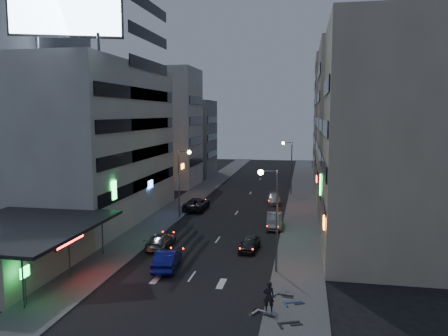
% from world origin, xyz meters
% --- Properties ---
extents(ground, '(180.00, 180.00, 0.00)m').
position_xyz_m(ground, '(0.00, 0.00, 0.00)').
color(ground, black).
rests_on(ground, ground).
extents(sidewalk_left, '(4.00, 120.00, 0.12)m').
position_xyz_m(sidewalk_left, '(-8.00, 30.00, 0.06)').
color(sidewalk_left, '#4C4C4F').
rests_on(sidewalk_left, ground).
extents(sidewalk_right, '(4.00, 120.00, 0.12)m').
position_xyz_m(sidewalk_right, '(8.00, 30.00, 0.06)').
color(sidewalk_right, '#4C4C4F').
rests_on(sidewalk_right, ground).
extents(food_court, '(11.00, 13.00, 3.88)m').
position_xyz_m(food_court, '(-13.90, 2.00, 1.98)').
color(food_court, '#C0B496').
rests_on(food_court, ground).
extents(white_building, '(14.00, 24.00, 18.00)m').
position_xyz_m(white_building, '(-17.00, 20.00, 9.00)').
color(white_building, silver).
rests_on(white_building, ground).
extents(grey_tower, '(10.00, 14.00, 34.00)m').
position_xyz_m(grey_tower, '(-26.00, 23.00, 17.00)').
color(grey_tower, gray).
rests_on(grey_tower, ground).
extents(shophouse_near, '(10.00, 11.00, 20.00)m').
position_xyz_m(shophouse_near, '(15.00, 10.50, 10.00)').
color(shophouse_near, '#C0B496').
rests_on(shophouse_near, ground).
extents(shophouse_mid, '(11.00, 12.00, 16.00)m').
position_xyz_m(shophouse_mid, '(15.50, 22.00, 8.00)').
color(shophouse_mid, gray).
rests_on(shophouse_mid, ground).
extents(shophouse_far, '(10.00, 14.00, 22.00)m').
position_xyz_m(shophouse_far, '(15.00, 35.00, 11.00)').
color(shophouse_far, '#C0B496').
rests_on(shophouse_far, ground).
extents(far_left_a, '(11.00, 10.00, 20.00)m').
position_xyz_m(far_left_a, '(-15.50, 45.00, 10.00)').
color(far_left_a, silver).
rests_on(far_left_a, ground).
extents(far_left_b, '(12.00, 10.00, 15.00)m').
position_xyz_m(far_left_b, '(-16.00, 58.00, 7.50)').
color(far_left_b, gray).
rests_on(far_left_b, ground).
extents(far_right_a, '(11.00, 12.00, 18.00)m').
position_xyz_m(far_right_a, '(15.50, 50.00, 9.00)').
color(far_right_a, gray).
rests_on(far_right_a, ground).
extents(far_right_b, '(12.00, 12.00, 24.00)m').
position_xyz_m(far_right_b, '(16.00, 64.00, 12.00)').
color(far_right_b, '#C0B496').
rests_on(far_right_b, ground).
extents(billboard, '(9.52, 3.75, 6.20)m').
position_xyz_m(billboard, '(-12.99, 9.97, 21.66)').
color(billboard, '#595B60').
rests_on(billboard, white_building).
extents(street_lamp_right_near, '(1.60, 0.44, 8.02)m').
position_xyz_m(street_lamp_right_near, '(5.90, 6.00, 5.36)').
color(street_lamp_right_near, '#595B60').
rests_on(street_lamp_right_near, sidewalk_right).
extents(street_lamp_left, '(1.60, 0.44, 8.02)m').
position_xyz_m(street_lamp_left, '(-5.90, 22.00, 5.36)').
color(street_lamp_left, '#595B60').
rests_on(street_lamp_left, sidewalk_left).
extents(street_lamp_right_far, '(1.60, 0.44, 8.02)m').
position_xyz_m(street_lamp_right_far, '(5.90, 40.00, 5.36)').
color(street_lamp_right_far, '#595B60').
rests_on(street_lamp_right_far, sidewalk_right).
extents(parked_car_right_near, '(1.90, 3.91, 1.29)m').
position_xyz_m(parked_car_right_near, '(3.53, 11.19, 0.64)').
color(parked_car_right_near, '#27272C').
rests_on(parked_car_right_near, ground).
extents(parked_car_right_mid, '(1.99, 4.91, 1.58)m').
position_xyz_m(parked_car_right_mid, '(5.19, 19.68, 0.79)').
color(parked_car_right_mid, gray).
rests_on(parked_car_right_mid, ground).
extents(parked_car_left, '(2.61, 5.67, 1.57)m').
position_xyz_m(parked_car_left, '(-5.38, 26.78, 0.79)').
color(parked_car_left, '#29282D').
rests_on(parked_car_left, ground).
extents(parked_car_right_far, '(2.42, 4.71, 1.31)m').
position_xyz_m(parked_car_right_far, '(4.21, 32.60, 0.65)').
color(parked_car_right_far, '#A4A5AC').
rests_on(parked_car_right_far, ground).
extents(road_car_blue, '(2.18, 4.88, 1.56)m').
position_xyz_m(road_car_blue, '(-2.38, 5.29, 0.78)').
color(road_car_blue, navy).
rests_on(road_car_blue, ground).
extents(road_car_silver, '(1.90, 4.62, 1.34)m').
position_xyz_m(road_car_silver, '(-4.73, 10.56, 0.67)').
color(road_car_silver, gray).
rests_on(road_car_silver, ground).
extents(person, '(0.80, 0.62, 1.94)m').
position_xyz_m(person, '(6.30, -1.09, 1.09)').
color(person, black).
rests_on(person, sidewalk_right).
extents(scooter_black_a, '(1.38, 2.14, 1.24)m').
position_xyz_m(scooter_black_a, '(8.20, -2.06, 0.74)').
color(scooter_black_a, black).
rests_on(scooter_black_a, sidewalk_right).
extents(scooter_silver_a, '(1.49, 2.16, 1.26)m').
position_xyz_m(scooter_silver_a, '(6.87, -1.49, 0.75)').
color(scooter_silver_a, gray).
rests_on(scooter_silver_a, sidewalk_right).
extents(scooter_blue, '(1.34, 2.07, 1.20)m').
position_xyz_m(scooter_blue, '(8.34, 0.83, 0.72)').
color(scooter_blue, navy).
rests_on(scooter_blue, sidewalk_right).
extents(scooter_black_b, '(0.92, 1.98, 1.17)m').
position_xyz_m(scooter_black_b, '(7.82, 1.56, 0.70)').
color(scooter_black_b, black).
rests_on(scooter_black_b, sidewalk_right).
extents(scooter_silver_b, '(0.67, 1.76, 1.06)m').
position_xyz_m(scooter_silver_b, '(7.61, 1.68, 0.65)').
color(scooter_silver_b, '#A0A1A7').
rests_on(scooter_silver_b, sidewalk_right).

